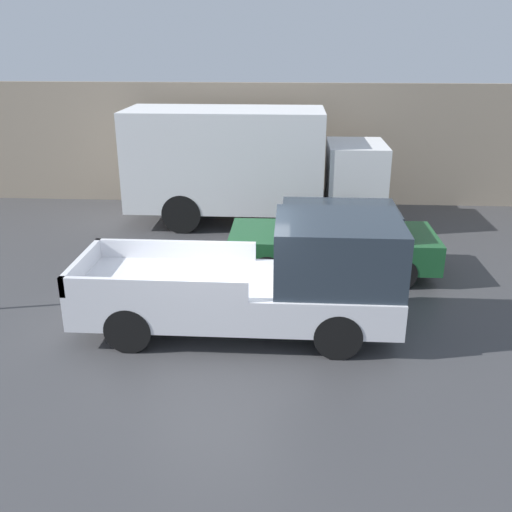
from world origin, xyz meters
name	(u,v)px	position (x,y,z in m)	size (l,w,h in m)	color
ground_plane	(218,341)	(0.00, 0.00, 0.00)	(60.00, 60.00, 0.00)	#3D3D3F
building_wall	(253,144)	(0.00, 9.31, 1.89)	(28.00, 0.15, 3.79)	gray
pickup_truck	(270,280)	(0.90, 0.48, 1.01)	(5.74, 2.02, 2.15)	silver
car	(334,239)	(2.25, 3.39, 0.79)	(4.63, 1.89, 1.55)	#1E592D
delivery_truck	(246,163)	(-0.03, 7.05, 1.77)	(7.21, 2.35, 3.25)	white
newspaper_box	(200,189)	(-1.69, 8.99, 0.49)	(0.45, 0.40, 0.98)	#194CB2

